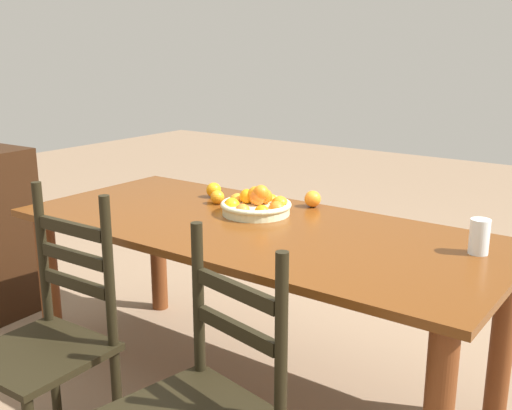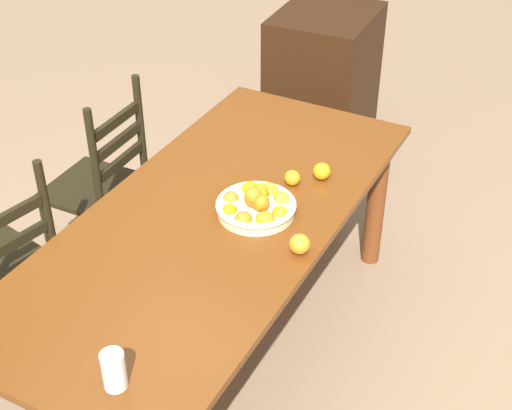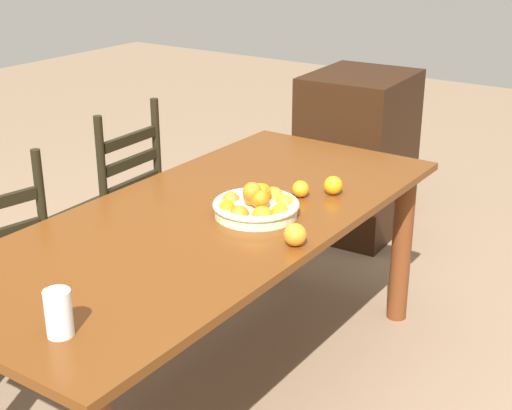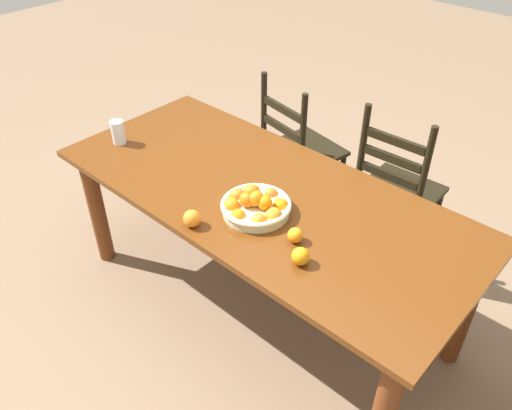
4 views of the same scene
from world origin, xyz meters
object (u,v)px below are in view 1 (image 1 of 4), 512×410
object	(u,v)px
orange_loose_1	(217,197)
orange_loose_2	(214,190)
orange_loose_0	(313,199)
fruit_bowl	(256,205)
drinking_glass	(479,237)
chair_near_window	(50,342)
dining_table	(254,253)

from	to	relation	value
orange_loose_1	orange_loose_2	bearing A→B (deg)	-42.53
orange_loose_0	orange_loose_1	size ratio (longest dim) A/B	1.17
orange_loose_0	orange_loose_1	distance (m)	0.44
orange_loose_2	fruit_bowl	bearing A→B (deg)	160.64
orange_loose_0	fruit_bowl	bearing A→B (deg)	60.49
orange_loose_0	orange_loose_2	bearing A→B (deg)	14.57
drinking_glass	chair_near_window	bearing A→B (deg)	40.32
dining_table	drinking_glass	distance (m)	0.89
dining_table	orange_loose_0	world-z (taller)	orange_loose_0
fruit_bowl	orange_loose_2	bearing A→B (deg)	-19.36
orange_loose_0	orange_loose_2	xyz separation A→B (m)	(0.48, 0.12, -0.00)
dining_table	orange_loose_0	distance (m)	0.42
orange_loose_1	drinking_glass	world-z (taller)	drinking_glass
fruit_bowl	orange_loose_1	world-z (taller)	fruit_bowl
dining_table	orange_loose_2	distance (m)	0.53
dining_table	chair_near_window	xyz separation A→B (m)	(0.30, 0.80, -0.16)
chair_near_window	drinking_glass	world-z (taller)	chair_near_window
dining_table	orange_loose_0	size ratio (longest dim) A/B	27.28
orange_loose_2	orange_loose_0	bearing A→B (deg)	-165.43
orange_loose_2	drinking_glass	world-z (taller)	drinking_glass
orange_loose_0	drinking_glass	xyz separation A→B (m)	(-0.80, 0.21, 0.03)
dining_table	orange_loose_1	xyz separation A→B (m)	(0.34, -0.17, 0.15)
drinking_glass	orange_loose_1	bearing A→B (deg)	0.20
chair_near_window	orange_loose_1	xyz separation A→B (m)	(0.04, -0.97, 0.32)
dining_table	fruit_bowl	xyz separation A→B (m)	(0.09, -0.14, 0.16)
chair_near_window	orange_loose_0	xyz separation A→B (m)	(-0.34, -1.18, 0.32)
dining_table	fruit_bowl	size ratio (longest dim) A/B	6.61
orange_loose_0	orange_loose_2	size ratio (longest dim) A/B	1.04
orange_loose_1	orange_loose_2	world-z (taller)	orange_loose_2
orange_loose_1	chair_near_window	bearing A→B (deg)	92.43
dining_table	orange_loose_2	xyz separation A→B (m)	(0.43, -0.26, 0.16)
chair_near_window	fruit_bowl	distance (m)	1.01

